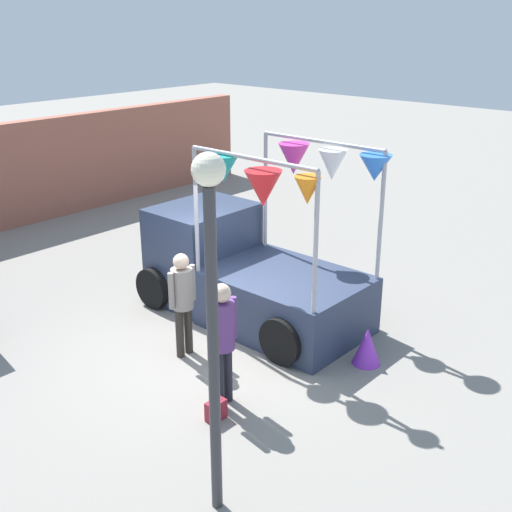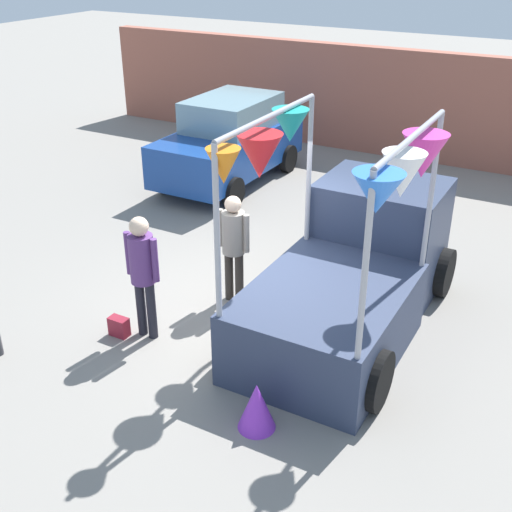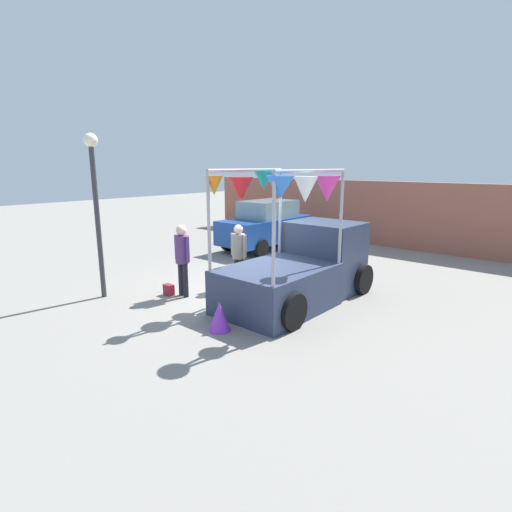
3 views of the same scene
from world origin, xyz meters
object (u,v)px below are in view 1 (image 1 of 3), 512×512
(vendor_truck, at_px, (242,266))
(person_vendor, at_px, (182,295))
(street_lamp, at_px, (212,293))
(folded_kite_bundle_violet, at_px, (367,346))
(handbag, at_px, (216,410))
(person_customer, at_px, (222,332))

(vendor_truck, relative_size, person_vendor, 2.40)
(street_lamp, bearing_deg, folded_kite_bundle_violet, 6.76)
(handbag, bearing_deg, vendor_truck, 36.62)
(vendor_truck, xyz_separation_m, person_customer, (-2.34, -1.80, 0.21))
(person_customer, relative_size, person_vendor, 1.05)
(handbag, height_order, folded_kite_bundle_violet, folded_kite_bundle_violet)
(handbag, bearing_deg, folded_kite_bundle_violet, -15.17)
(vendor_truck, distance_m, folded_kite_bundle_violet, 2.77)
(vendor_truck, xyz_separation_m, handbag, (-2.69, -2.00, -0.75))
(person_vendor, distance_m, folded_kite_bundle_violet, 2.96)
(person_vendor, xyz_separation_m, street_lamp, (-2.04, -2.76, 1.54))
(street_lamp, relative_size, folded_kite_bundle_violet, 6.58)
(person_customer, bearing_deg, street_lamp, -137.68)
(vendor_truck, distance_m, handbag, 3.44)
(person_customer, distance_m, street_lamp, 2.48)
(handbag, bearing_deg, street_lamp, -134.54)
(person_customer, relative_size, street_lamp, 0.46)
(vendor_truck, relative_size, person_customer, 2.28)
(vendor_truck, distance_m, person_vendor, 1.82)
(vendor_truck, relative_size, street_lamp, 1.04)
(person_customer, xyz_separation_m, person_vendor, (0.57, 1.42, -0.06))
(person_vendor, height_order, handbag, person_vendor)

